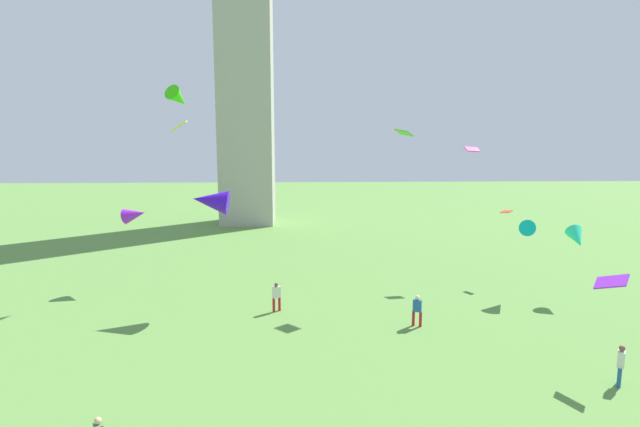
# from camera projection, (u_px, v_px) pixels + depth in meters

# --- Properties ---
(person_0) EXTENTS (0.54, 0.44, 1.80)m
(person_0) POSITION_uv_depth(u_px,v_px,m) (417.00, 309.00, 26.52)
(person_0) COLOR red
(person_0) RESTS_ON ground_plane
(person_2) EXTENTS (0.55, 0.49, 1.82)m
(person_2) POSITION_uv_depth(u_px,v_px,m) (277.00, 295.00, 28.88)
(person_2) COLOR red
(person_2) RESTS_ON ground_plane
(person_4) EXTENTS (0.50, 0.54, 1.80)m
(person_4) POSITION_uv_depth(u_px,v_px,m) (621.00, 363.00, 19.96)
(person_4) COLOR #235693
(person_4) RESTS_ON ground_plane
(kite_flying_0) EXTENTS (1.12, 0.80, 0.43)m
(kite_flying_0) POSITION_uv_depth(u_px,v_px,m) (472.00, 149.00, 35.92)
(kite_flying_0) COLOR #D11367
(kite_flying_1) EXTENTS (1.25, 1.37, 0.52)m
(kite_flying_1) POSITION_uv_depth(u_px,v_px,m) (404.00, 133.00, 31.13)
(kite_flying_1) COLOR #55C22F
(kite_flying_2) EXTENTS (1.84, 2.28, 1.78)m
(kite_flying_2) POSITION_uv_depth(u_px,v_px,m) (179.00, 98.00, 33.36)
(kite_flying_2) COLOR #31CF0C
(kite_flying_3) EXTENTS (0.82, 1.12, 0.53)m
(kite_flying_3) POSITION_uv_depth(u_px,v_px,m) (180.00, 126.00, 21.05)
(kite_flying_3) COLOR #D9EA09
(kite_flying_4) EXTENTS (1.84, 1.30, 1.37)m
(kite_flying_4) POSITION_uv_depth(u_px,v_px,m) (135.00, 215.00, 33.48)
(kite_flying_4) COLOR #931FD9
(kite_flying_5) EXTENTS (0.87, 0.95, 0.26)m
(kite_flying_5) POSITION_uv_depth(u_px,v_px,m) (506.00, 212.00, 34.90)
(kite_flying_5) COLOR red
(kite_flying_6) EXTENTS (2.37, 1.60, 1.81)m
(kite_flying_6) POSITION_uv_depth(u_px,v_px,m) (210.00, 201.00, 29.09)
(kite_flying_6) COLOR #3C0ED0
(kite_flying_7) EXTENTS (1.39, 1.56, 0.80)m
(kite_flying_7) POSITION_uv_depth(u_px,v_px,m) (611.00, 282.00, 20.69)
(kite_flying_7) COLOR #9629E7
(kite_flying_8) EXTENTS (1.27, 1.92, 1.67)m
(kite_flying_8) POSITION_uv_depth(u_px,v_px,m) (577.00, 238.00, 30.62)
(kite_flying_8) COLOR #23E7AC
(kite_flying_9) EXTENTS (1.96, 2.02, 1.40)m
(kite_flying_9) POSITION_uv_depth(u_px,v_px,m) (530.00, 229.00, 31.61)
(kite_flying_9) COLOR #08B2B5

